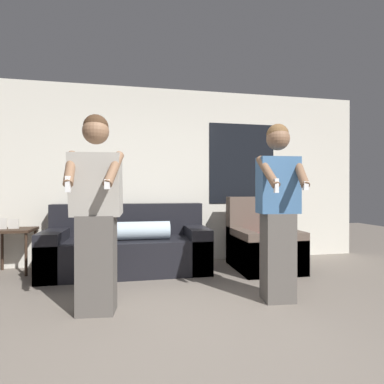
{
  "coord_description": "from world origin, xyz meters",
  "views": [
    {
      "loc": [
        -0.5,
        -1.96,
        1.12
      ],
      "look_at": [
        0.04,
        0.86,
        1.1
      ],
      "focal_mm": 28.0,
      "sensor_mm": 36.0,
      "label": 1
    }
  ],
  "objects": [
    {
      "name": "person_left",
      "position": [
        -0.84,
        0.86,
        0.92
      ],
      "size": [
        0.5,
        0.51,
        1.8
      ],
      "color": "#56514C",
      "rests_on": "ground_plane"
    },
    {
      "name": "ground_plane",
      "position": [
        0.0,
        0.0,
        0.0
      ],
      "size": [
        14.0,
        14.0,
        0.0
      ],
      "primitive_type": "plane",
      "color": "slate"
    },
    {
      "name": "couch",
      "position": [
        -0.59,
        2.26,
        0.33
      ],
      "size": [
        2.17,
        0.89,
        0.92
      ],
      "color": "black",
      "rests_on": "ground_plane"
    },
    {
      "name": "person_right",
      "position": [
        0.92,
        0.84,
        0.93
      ],
      "size": [
        0.46,
        0.48,
        1.79
      ],
      "color": "#56514C",
      "rests_on": "ground_plane"
    },
    {
      "name": "side_table",
      "position": [
        -2.11,
        2.45,
        0.51
      ],
      "size": [
        0.51,
        0.45,
        0.75
      ],
      "color": "#332319",
      "rests_on": "ground_plane"
    },
    {
      "name": "armchair",
      "position": [
        1.3,
        2.05,
        0.32
      ],
      "size": [
        0.84,
        0.93,
        1.01
      ],
      "color": "brown",
      "rests_on": "ground_plane"
    },
    {
      "name": "wall_back",
      "position": [
        0.02,
        2.74,
        1.35
      ],
      "size": [
        6.45,
        0.07,
        2.7
      ],
      "color": "beige",
      "rests_on": "ground_plane"
    }
  ]
}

